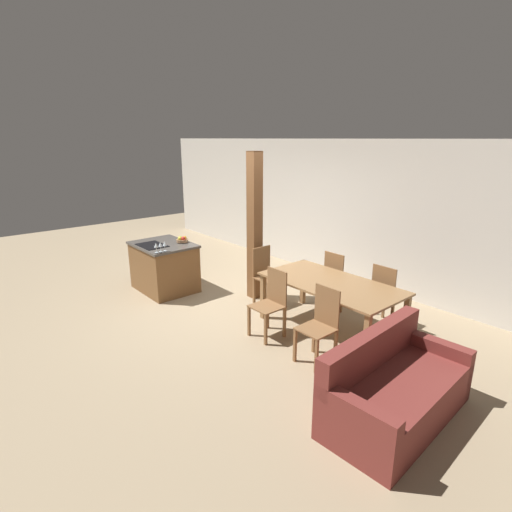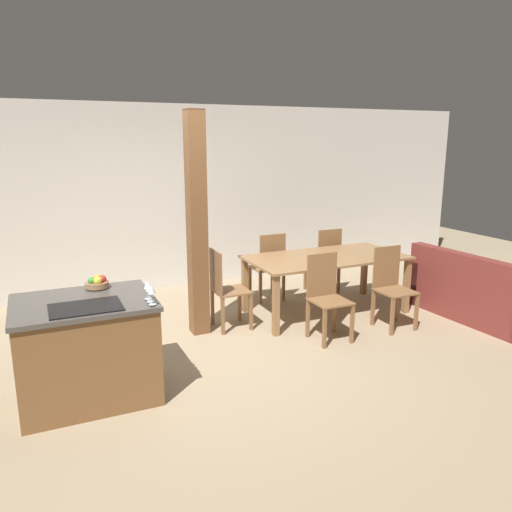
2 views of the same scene
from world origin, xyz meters
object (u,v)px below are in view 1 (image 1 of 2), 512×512
object	(u,v)px
dining_table	(331,288)
dining_chair_head_end	(266,274)
dining_chair_far_right	(386,295)
couch	(394,391)
wine_glass_middle	(160,245)
dining_chair_near_right	(320,324)
dining_chair_near_left	(271,302)
kitchen_island	(164,267)
wine_glass_far	(165,244)
dining_chair_far_left	(337,279)
fruit_bowl	(182,240)
wine_glass_near	(156,245)
timber_post	(255,227)

from	to	relation	value
dining_table	dining_chair_head_end	world-z (taller)	dining_chair_head_end
dining_chair_far_right	couch	distance (m)	2.10
wine_glass_middle	dining_chair_far_right	bearing A→B (deg)	34.49
dining_chair_near_right	couch	distance (m)	1.23
dining_chair_near_left	kitchen_island	bearing A→B (deg)	-173.79
dining_chair_far_right	wine_glass_far	bearing A→B (deg)	33.46
dining_chair_far_left	couch	distance (m)	2.72
fruit_bowl	wine_glass_near	distance (m)	0.77
dining_chair_near_left	dining_chair_far_right	xyz separation A→B (m)	(0.90, 1.47, 0.00)
timber_post	dining_chair_far_right	bearing A→B (deg)	18.42
fruit_bowl	dining_chair_far_left	xyz separation A→B (m)	(2.43, 1.45, -0.43)
wine_glass_near	dining_chair_near_right	bearing A→B (deg)	12.43
kitchen_island	dining_chair_head_end	distance (m)	1.95
timber_post	couch	bearing A→B (deg)	-16.76
kitchen_island	dining_chair_head_end	bearing A→B (deg)	31.55
dining_chair_near_left	couch	distance (m)	2.12
fruit_bowl	dining_chair_far_right	size ratio (longest dim) A/B	0.22
fruit_bowl	dining_chair_near_right	distance (m)	3.36
wine_glass_near	dining_chair_far_left	size ratio (longest dim) A/B	0.17
wine_glass_middle	couch	world-z (taller)	wine_glass_middle
kitchen_island	dining_table	distance (m)	3.22
dining_chair_far_right	fruit_bowl	bearing A→B (deg)	23.44
kitchen_island	dining_chair_near_left	world-z (taller)	dining_chair_near_left
fruit_bowl	dining_chair_near_left	distance (m)	2.47
kitchen_island	timber_post	size ratio (longest dim) A/B	0.46
dining_chair_near_right	couch	bearing A→B (deg)	-11.73
fruit_bowl	wine_glass_middle	world-z (taller)	wine_glass_middle
wine_glass_far	dining_chair_far_left	distance (m)	2.92
wine_glass_near	timber_post	bearing A→B (deg)	59.32
wine_glass_near	dining_chair_head_end	xyz separation A→B (m)	(1.16, 1.40, -0.51)
wine_glass_middle	dining_chair_near_left	distance (m)	2.23
dining_chair_far_right	timber_post	xyz separation A→B (m)	(-2.15, -0.72, 0.75)
fruit_bowl	dining_chair_far_right	distance (m)	3.66
kitchen_island	wine_glass_far	world-z (taller)	wine_glass_far
dining_table	couch	distance (m)	1.95
fruit_bowl	dining_table	bearing A→B (deg)	13.80
timber_post	wine_glass_middle	bearing A→B (deg)	-122.14
dining_chair_near_left	dining_chair_near_right	bearing A→B (deg)	0.00
wine_glass_near	dining_chair_far_left	distance (m)	3.03
dining_chair_far_left	couch	world-z (taller)	dining_chair_far_left
dining_chair_near_left	wine_glass_near	bearing A→B (deg)	-162.47
dining_chair_near_right	dining_chair_head_end	size ratio (longest dim) A/B	1.00
kitchen_island	fruit_bowl	distance (m)	0.60
fruit_bowl	couch	distance (m)	4.58
dining_chair_far_left	dining_chair_head_end	size ratio (longest dim) A/B	1.00
dining_table	timber_post	world-z (taller)	timber_post
dining_chair_near_right	dining_chair_far_left	xyz separation A→B (m)	(-0.90, 1.47, 0.00)
fruit_bowl	dining_chair_far_right	xyz separation A→B (m)	(3.33, 1.45, -0.43)
dining_chair_head_end	wine_glass_far	bearing A→B (deg)	136.93
wine_glass_far	kitchen_island	bearing A→B (deg)	156.32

